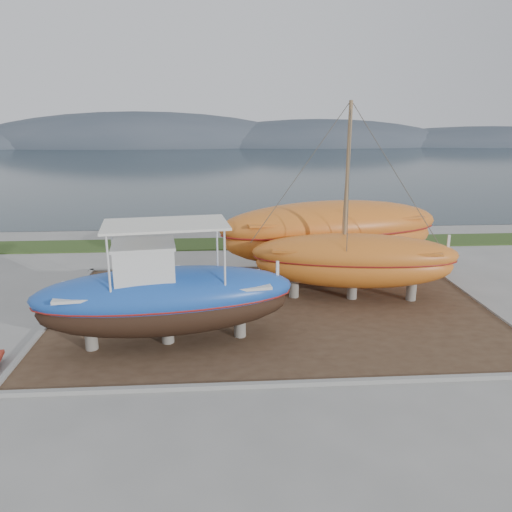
{
  "coord_description": "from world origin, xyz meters",
  "views": [
    {
      "loc": [
        -2.15,
        -15.62,
        8.01
      ],
      "look_at": [
        -0.81,
        4.0,
        2.44
      ],
      "focal_mm": 35.0,
      "sensor_mm": 36.0,
      "label": 1
    }
  ],
  "objects_px": {
    "white_dinghy": "(149,280)",
    "orange_sailboat": "(357,205)",
    "orange_bare_hull": "(331,240)",
    "blue_caique": "(165,285)"
  },
  "relations": [
    {
      "from": "white_dinghy",
      "to": "orange_sailboat",
      "type": "height_order",
      "value": "orange_sailboat"
    },
    {
      "from": "orange_sailboat",
      "to": "orange_bare_hull",
      "type": "relative_size",
      "value": 0.79
    },
    {
      "from": "blue_caique",
      "to": "orange_bare_hull",
      "type": "bearing_deg",
      "value": 36.86
    },
    {
      "from": "white_dinghy",
      "to": "orange_bare_hull",
      "type": "relative_size",
      "value": 0.35
    },
    {
      "from": "white_dinghy",
      "to": "orange_bare_hull",
      "type": "xyz_separation_m",
      "value": [
        8.87,
        1.99,
        1.28
      ]
    },
    {
      "from": "blue_caique",
      "to": "white_dinghy",
      "type": "xyz_separation_m",
      "value": [
        -1.39,
        5.39,
        -1.61
      ]
    },
    {
      "from": "white_dinghy",
      "to": "orange_bare_hull",
      "type": "bearing_deg",
      "value": -1.78
    },
    {
      "from": "white_dinghy",
      "to": "orange_sailboat",
      "type": "bearing_deg",
      "value": -23.02
    },
    {
      "from": "blue_caique",
      "to": "white_dinghy",
      "type": "height_order",
      "value": "blue_caique"
    },
    {
      "from": "white_dinghy",
      "to": "orange_sailboat",
      "type": "xyz_separation_m",
      "value": [
        9.18,
        -1.39,
        3.67
      ]
    }
  ]
}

